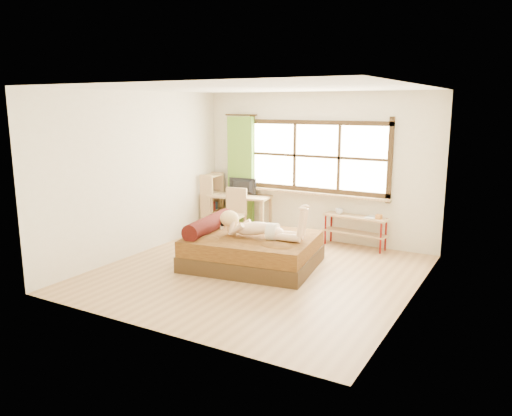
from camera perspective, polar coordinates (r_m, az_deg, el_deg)
The scene contains 18 objects.
floor at distance 7.53m, azimuth -0.00°, elevation -7.45°, with size 4.50×4.50×0.00m, color #9E754C.
ceiling at distance 7.11m, azimuth -0.00°, elevation 13.56°, with size 4.50×4.50×0.00m, color white.
wall_back at distance 9.20m, azimuth 6.95°, elevation 4.64°, with size 4.50×4.50×0.00m, color silver.
wall_front at distance 5.39m, azimuth -11.89°, elevation -0.55°, with size 4.50×4.50×0.00m, color silver.
wall_left at distance 8.52m, azimuth -13.31°, elevation 3.85°, with size 4.50×4.50×0.00m, color silver.
wall_right at distance 6.41m, azimuth 17.78°, elevation 1.08°, with size 4.50×4.50×0.00m, color silver.
window at distance 9.16m, azimuth 6.90°, elevation 5.61°, with size 2.80×0.16×1.46m.
curtain at distance 9.82m, azimuth -1.74°, elevation 3.98°, with size 0.55×0.10×2.20m, color #427D22.
bed at distance 7.81m, azimuth -0.71°, elevation -4.71°, with size 2.13×1.81×0.73m.
woman at distance 7.55m, azimuth 0.41°, elevation -1.29°, with size 1.35×0.39×0.58m, color beige, non-canonical shape.
kitten at distance 8.16m, azimuth -4.42°, elevation -1.59°, with size 0.29×0.12×0.23m, color black, non-canonical shape.
desk at distance 9.70m, azimuth -1.82°, elevation 0.90°, with size 1.26×0.69×0.75m.
monitor at distance 9.70m, azimuth -1.67°, elevation 2.46°, with size 0.56×0.07×0.32m, color black.
chair at distance 9.38m, azimuth -2.51°, elevation -0.28°, with size 0.47×0.47×0.94m.
pipe_shelf at distance 8.91m, azimuth 11.33°, elevation -1.84°, with size 1.16×0.40×0.64m.
cup at distance 8.97m, azimuth 9.50°, elevation -0.36°, with size 0.13×0.13×0.10m, color gray.
book at distance 8.82m, azimuth 12.54°, elevation -0.96°, with size 0.18×0.25×0.02m, color gray.
bookshelf at distance 10.01m, azimuth -5.01°, elevation 0.75°, with size 0.32×0.51×1.13m.
Camera 1 is at (3.51, -6.18, 2.47)m, focal length 35.00 mm.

